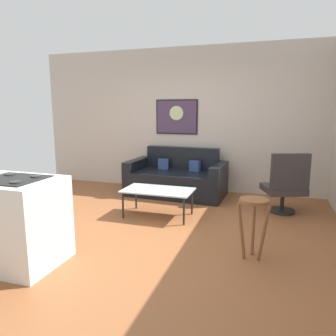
{
  "coord_description": "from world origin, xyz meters",
  "views": [
    {
      "loc": [
        1.54,
        -3.74,
        1.6
      ],
      "look_at": [
        0.05,
        0.9,
        0.7
      ],
      "focal_mm": 33.77,
      "sensor_mm": 36.0,
      "label": 1
    }
  ],
  "objects_px": {
    "armchair": "(286,185)",
    "wall_painting": "(177,117)",
    "couch": "(177,179)",
    "bar_stool": "(254,213)",
    "coffee_table": "(158,192)"
  },
  "relations": [
    {
      "from": "armchair",
      "to": "wall_painting",
      "type": "bearing_deg",
      "value": 152.77
    },
    {
      "from": "armchair",
      "to": "wall_painting",
      "type": "xyz_separation_m",
      "value": [
        -2.06,
        1.06,
        1.0
      ]
    },
    {
      "from": "armchair",
      "to": "wall_painting",
      "type": "height_order",
      "value": "wall_painting"
    },
    {
      "from": "armchair",
      "to": "bar_stool",
      "type": "distance_m",
      "value": 1.74
    },
    {
      "from": "armchair",
      "to": "bar_stool",
      "type": "xyz_separation_m",
      "value": [
        -0.39,
        -1.7,
        0.05
      ]
    },
    {
      "from": "couch",
      "to": "wall_painting",
      "type": "distance_m",
      "value": 1.27
    },
    {
      "from": "coffee_table",
      "to": "wall_painting",
      "type": "distance_m",
      "value": 2.09
    },
    {
      "from": "wall_painting",
      "to": "armchair",
      "type": "bearing_deg",
      "value": -27.23
    },
    {
      "from": "coffee_table",
      "to": "wall_painting",
      "type": "relative_size",
      "value": 1.22
    },
    {
      "from": "coffee_table",
      "to": "armchair",
      "type": "distance_m",
      "value": 1.97
    },
    {
      "from": "coffee_table",
      "to": "armchair",
      "type": "height_order",
      "value": "armchair"
    },
    {
      "from": "couch",
      "to": "armchair",
      "type": "xyz_separation_m",
      "value": [
        1.92,
        -0.58,
        0.16
      ]
    },
    {
      "from": "couch",
      "to": "wall_painting",
      "type": "height_order",
      "value": "wall_painting"
    },
    {
      "from": "coffee_table",
      "to": "wall_painting",
      "type": "height_order",
      "value": "wall_painting"
    },
    {
      "from": "couch",
      "to": "bar_stool",
      "type": "xyz_separation_m",
      "value": [
        1.52,
        -2.27,
        0.21
      ]
    }
  ]
}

